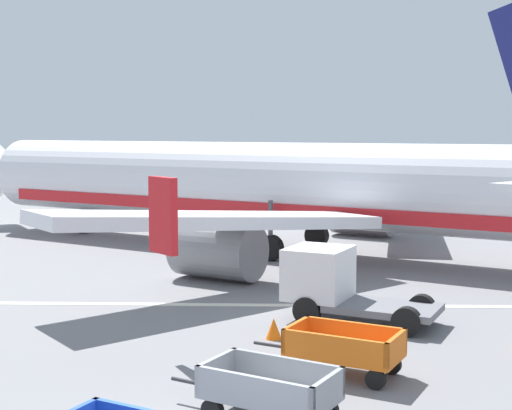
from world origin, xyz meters
TOP-DOWN VIEW (x-y plane):
  - apron_stripe at (0.00, 11.34)m, footprint 120.00×0.36m
  - airplane at (0.55, 22.12)m, footprint 34.42×28.60m
  - baggage_cart_second_in_row at (0.93, 1.93)m, footprint 3.48×2.42m
  - baggage_cart_third_in_row at (2.57, 4.65)m, footprint 3.51×2.36m
  - service_truck_beside_carts at (2.72, 9.65)m, footprint 4.77×3.53m
  - traffic_cone_near_plane at (0.97, 7.52)m, footprint 0.43×0.43m

SIDE VIEW (x-z plane):
  - apron_stripe at x=0.00m, z-range 0.00..0.01m
  - traffic_cone_near_plane at x=0.97m, z-range 0.00..0.57m
  - baggage_cart_second_in_row at x=0.93m, z-range 0.07..1.14m
  - baggage_cart_third_in_row at x=2.57m, z-range 0.07..1.14m
  - service_truck_beside_carts at x=2.72m, z-range 0.05..2.15m
  - airplane at x=0.55m, z-range -2.62..8.72m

